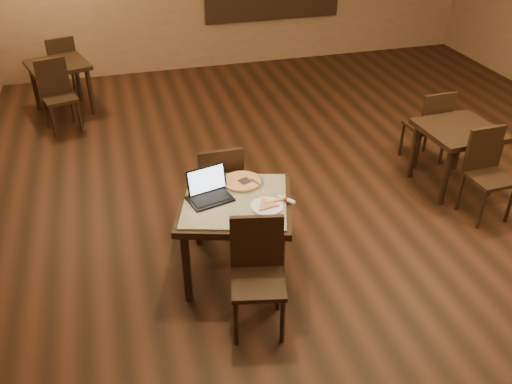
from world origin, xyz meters
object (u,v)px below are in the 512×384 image
object	(u,v)px
chair_main_far	(220,185)
pizza_pan	(242,182)
other_table_b_chair_far	(62,64)
laptop	(209,190)
other_table_a_chair_far	(430,123)
other_table_a_chair_near	(486,168)
other_table_b_chair_near	(57,91)
chair_main_near	(257,268)
other_table_a	(457,138)
other_table_b	(59,72)
tiled_table	(235,210)

from	to	relation	value
chair_main_far	pizza_pan	size ratio (longest dim) A/B	2.47
pizza_pan	other_table_b_chair_far	xyz separation A→B (m)	(-1.63, 4.35, -0.24)
laptop	other_table_a_chair_far	xyz separation A→B (m)	(2.85, 1.21, -0.31)
pizza_pan	other_table_a_chair_near	size ratio (longest dim) A/B	0.42
other_table_b_chair_near	chair_main_near	bearing A→B (deg)	-85.44
other_table_a	other_table_a_chair_near	size ratio (longest dim) A/B	0.86
laptop	other_table_b	distance (m)	4.16
chair_main_near	laptop	world-z (taller)	laptop
other_table_a_chair_near	other_table_b_chair_near	size ratio (longest dim) A/B	0.99
other_table_a	other_table_a_chair_near	xyz separation A→B (m)	(-0.00, -0.54, -0.07)
tiled_table	other_table_a_chair_near	bearing A→B (deg)	22.49
tiled_table	other_table_b_chair_near	bearing A→B (deg)	131.28
tiled_table	laptop	size ratio (longest dim) A/B	2.89
tiled_table	other_table_b	size ratio (longest dim) A/B	1.21
other_table_a	other_table_b	bearing A→B (deg)	139.24
other_table_b_chair_near	other_table_a	bearing A→B (deg)	-49.32
chair_main_far	laptop	xyz separation A→B (m)	(-0.20, -0.51, 0.29)
other_table_a	other_table_b_chair_near	bearing A→B (deg)	144.32
laptop	pizza_pan	distance (m)	0.35
laptop	pizza_pan	size ratio (longest dim) A/B	1.03
tiled_table	chair_main_near	xyz separation A→B (m)	(0.02, -0.62, -0.13)
laptop	other_table_b_chair_far	bearing A→B (deg)	92.16
tiled_table	laptop	distance (m)	0.28
chair_main_far	other_table_b_chair_near	bearing A→B (deg)	-61.04
chair_main_far	other_table_a_chair_far	size ratio (longest dim) A/B	1.04
other_table_b	chair_main_far	bearing A→B (deg)	-82.27
pizza_pan	other_table_a	distance (m)	2.58
other_table_a_chair_near	other_table_b	xyz separation A→B (m)	(-4.17, 3.81, 0.08)
other_table_a_chair_far	other_table_b	size ratio (longest dim) A/B	0.97
pizza_pan	other_table_b_chair_far	distance (m)	4.65
other_table_a_chair_near	pizza_pan	bearing A→B (deg)	177.28
other_table_a	other_table_b_chair_far	distance (m)	5.64
other_table_a_chair_near	other_table_b_chair_near	bearing A→B (deg)	139.43
other_table_b_chair_near	other_table_b_chair_far	distance (m)	1.09
laptop	other_table_b	xyz separation A→B (m)	(-1.33, 3.94, -0.23)
other_table_a_chair_far	other_table_b_chair_far	size ratio (longest dim) A/B	0.99
chair_main_far	other_table_b_chair_near	world-z (taller)	chair_main_far
chair_main_far	other_table_a	xyz separation A→B (m)	(2.64, 0.16, 0.05)
other_table_a_chair_far	other_table_a_chair_near	bearing A→B (deg)	86.92
laptop	chair_main_near	bearing A→B (deg)	-87.40
chair_main_near	other_table_a_chair_far	bearing A→B (deg)	48.85
other_table_b_chair_near	other_table_b_chair_far	world-z (taller)	same
other_table_a_chair_far	other_table_b_chair_near	xyz separation A→B (m)	(-4.20, 2.19, 0.00)
chair_main_near	other_table_a_chair_far	xyz separation A→B (m)	(2.63, 1.93, -0.01)
chair_main_near	laptop	distance (m)	0.81
tiled_table	other_table_a	xyz separation A→B (m)	(2.64, 0.78, -0.07)
tiled_table	other_table_a_chair_far	world-z (taller)	other_table_a_chair_far
laptop	other_table_a	bearing A→B (deg)	-0.85
other_table_a_chair_far	other_table_b	bearing A→B (deg)	-35.87
other_table_a	other_table_b_chair_far	world-z (taller)	other_table_b_chair_far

